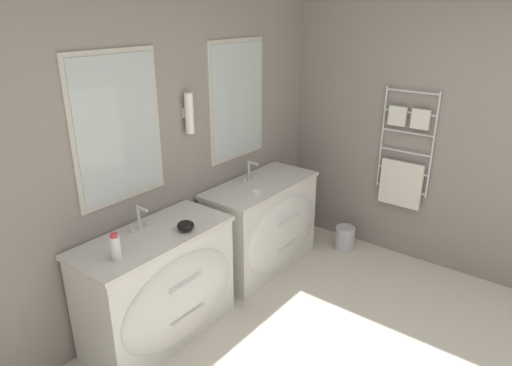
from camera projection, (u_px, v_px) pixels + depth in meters
wall_back at (149, 156)px, 3.46m from camera, size 5.72×0.15×2.60m
wall_right at (405, 128)px, 4.30m from camera, size 0.13×4.20×2.60m
vanity_left at (161, 286)px, 3.37m from camera, size 1.17×0.60×0.86m
vanity_right at (264, 225)px, 4.31m from camera, size 1.17×0.60×0.86m
faucet_left at (140, 218)px, 3.28m from camera, size 0.17×0.12×0.18m
faucet_right at (250, 171)px, 4.22m from camera, size 0.17×0.12×0.18m
toiletry_bottle at (115, 248)px, 2.88m from camera, size 0.07×0.07×0.19m
amenity_bowl at (186, 226)px, 3.28m from camera, size 0.13×0.13×0.08m
soap_dish at (255, 192)px, 3.93m from camera, size 0.08×0.06×0.04m
waste_bin at (345, 237)px, 4.74m from camera, size 0.20×0.20×0.24m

